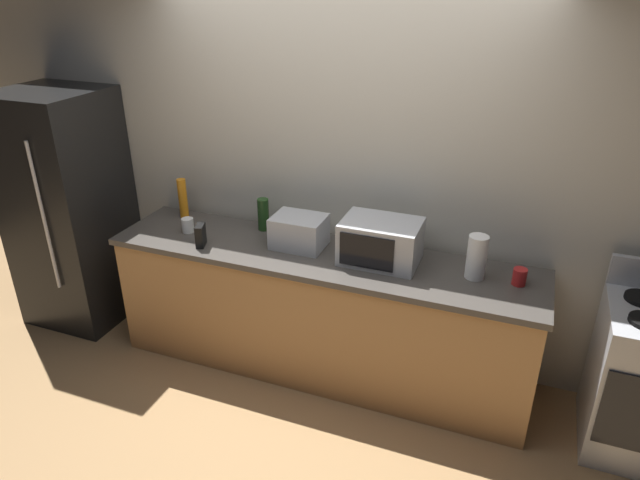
# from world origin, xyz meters

# --- Properties ---
(ground_plane) EXTENTS (8.00, 8.00, 0.00)m
(ground_plane) POSITION_xyz_m (0.00, 0.00, 0.00)
(ground_plane) COLOR #A87F51
(back_wall) EXTENTS (6.40, 0.10, 2.70)m
(back_wall) POSITION_xyz_m (0.00, 0.81, 1.35)
(back_wall) COLOR beige
(back_wall) RESTS_ON ground_plane
(counter_run) EXTENTS (2.84, 0.64, 0.90)m
(counter_run) POSITION_xyz_m (0.00, 0.40, 0.45)
(counter_run) COLOR #B27F4C
(counter_run) RESTS_ON ground_plane
(refrigerator) EXTENTS (0.72, 0.73, 1.80)m
(refrigerator) POSITION_xyz_m (-2.05, 0.40, 0.90)
(refrigerator) COLOR black
(refrigerator) RESTS_ON ground_plane
(microwave) EXTENTS (0.48, 0.35, 0.27)m
(microwave) POSITION_xyz_m (0.38, 0.45, 1.04)
(microwave) COLOR #B7BABF
(microwave) RESTS_ON counter_run
(toaster_oven) EXTENTS (0.34, 0.26, 0.21)m
(toaster_oven) POSITION_xyz_m (-0.17, 0.46, 1.01)
(toaster_oven) COLOR #B7BABF
(toaster_oven) RESTS_ON counter_run
(paper_towel_roll) EXTENTS (0.12, 0.12, 0.27)m
(paper_towel_roll) POSITION_xyz_m (0.97, 0.45, 1.04)
(paper_towel_roll) COLOR white
(paper_towel_roll) RESTS_ON counter_run
(cordless_phone) EXTENTS (0.08, 0.12, 0.15)m
(cordless_phone) POSITION_xyz_m (-0.78, 0.23, 0.98)
(cordless_phone) COLOR black
(cordless_phone) RESTS_ON counter_run
(bottle_dish_soap) EXTENTS (0.06, 0.06, 0.29)m
(bottle_dish_soap) POSITION_xyz_m (-1.15, 0.60, 1.05)
(bottle_dish_soap) COLOR orange
(bottle_dish_soap) RESTS_ON counter_run
(bottle_wine) EXTENTS (0.08, 0.08, 0.23)m
(bottle_wine) POSITION_xyz_m (-0.51, 0.61, 1.01)
(bottle_wine) COLOR #1E3F19
(bottle_wine) RESTS_ON counter_run
(mug_red) EXTENTS (0.08, 0.08, 0.10)m
(mug_red) POSITION_xyz_m (1.22, 0.46, 0.95)
(mug_red) COLOR red
(mug_red) RESTS_ON counter_run
(mug_white) EXTENTS (0.08, 0.08, 0.10)m
(mug_white) POSITION_xyz_m (-0.98, 0.38, 0.95)
(mug_white) COLOR white
(mug_white) RESTS_ON counter_run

